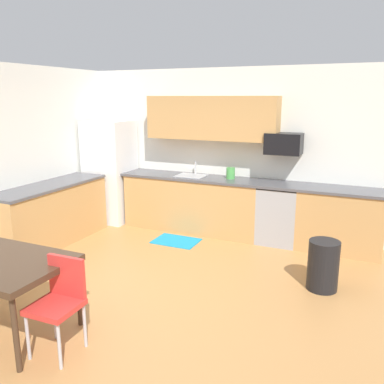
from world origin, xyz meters
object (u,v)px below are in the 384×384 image
trash_bin (323,265)px  chair_near_table (60,298)px  refrigerator (110,171)px  kettle (231,174)px  microwave (284,144)px  oven_range (279,214)px

trash_bin → chair_near_table: bearing=-132.6°
refrigerator → kettle: 2.27m
refrigerator → trash_bin: bearing=-18.5°
microwave → trash_bin: bearing=-60.8°
chair_near_table → kettle: 3.67m
refrigerator → oven_range: size_ratio=2.00×
microwave → trash_bin: 2.11m
refrigerator → chair_near_table: 4.00m
oven_range → microwave: (0.00, 0.10, 1.09)m
microwave → trash_bin: size_ratio=0.90×
oven_range → trash_bin: (0.83, -1.39, -0.16)m
chair_near_table → kettle: bearing=84.5°
microwave → chair_near_table: size_ratio=0.64×
refrigerator → chair_near_table: (1.92, -3.49, -0.41)m
kettle → oven_range: bearing=-3.5°
chair_near_table → kettle: (0.35, 3.62, 0.52)m
microwave → kettle: size_ratio=2.70×
oven_range → chair_near_table: (-1.17, -3.57, 0.05)m
oven_range → kettle: size_ratio=4.55×
oven_range → chair_near_table: bearing=-108.1°
oven_range → trash_bin: 1.63m
oven_range → kettle: bearing=176.5°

